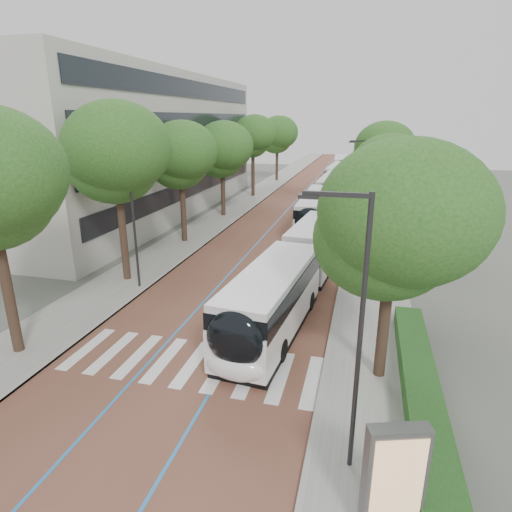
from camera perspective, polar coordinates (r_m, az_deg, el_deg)
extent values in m
plane|color=#51544C|center=(17.86, -10.37, -15.55)|extent=(160.00, 160.00, 0.00)
cube|color=brown|center=(54.67, 7.29, 7.56)|extent=(11.00, 140.00, 0.02)
cube|color=gray|center=(56.07, -0.40, 8.02)|extent=(4.00, 140.00, 0.12)
cube|color=gray|center=(54.27, 15.22, 7.06)|extent=(4.00, 140.00, 0.12)
cube|color=gray|center=(55.62, 1.51, 7.93)|extent=(0.20, 140.00, 0.14)
cube|color=gray|center=(54.27, 13.20, 7.21)|extent=(0.20, 140.00, 0.14)
cube|color=silver|center=(20.81, -21.56, -11.35)|extent=(0.55, 3.60, 0.01)
cube|color=silver|center=(20.15, -18.60, -12.01)|extent=(0.55, 3.60, 0.01)
cube|color=silver|center=(19.55, -15.44, -12.67)|extent=(0.55, 3.60, 0.01)
cube|color=silver|center=(19.01, -12.07, -13.34)|extent=(0.55, 3.60, 0.01)
cube|color=silver|center=(18.54, -8.49, -13.99)|extent=(0.55, 3.60, 0.01)
cube|color=silver|center=(18.14, -4.72, -14.61)|extent=(0.55, 3.60, 0.01)
cube|color=silver|center=(17.82, -0.78, -15.20)|extent=(0.55, 3.60, 0.01)
cube|color=silver|center=(17.59, 3.31, -15.73)|extent=(0.55, 3.60, 0.01)
cube|color=silver|center=(17.44, 7.50, -16.20)|extent=(0.55, 3.60, 0.01)
cube|color=#2470B8|center=(54.89, 5.62, 7.68)|extent=(0.12, 126.00, 0.01)
cube|color=#2470B8|center=(54.50, 8.97, 7.47)|extent=(0.12, 126.00, 0.01)
cube|color=#9F9B93|center=(49.03, -18.37, 13.87)|extent=(18.00, 40.00, 14.00)
cube|color=black|center=(45.28, -8.02, 9.22)|extent=(0.12, 38.00, 1.60)
cube|color=black|center=(44.92, -8.20, 13.25)|extent=(0.12, 38.00, 1.60)
cube|color=black|center=(44.77, -8.39, 17.33)|extent=(0.12, 38.00, 1.60)
cube|color=black|center=(44.85, -8.58, 21.16)|extent=(0.12, 38.00, 1.60)
cube|color=#174016|center=(16.46, 21.37, -17.67)|extent=(1.20, 14.00, 0.80)
cylinder|color=#29292B|center=(11.83, 13.65, -11.17)|extent=(0.14, 0.14, 8.00)
cube|color=#29292B|center=(10.55, 10.84, 8.06)|extent=(1.70, 0.12, 0.12)
cube|color=#29292B|center=(10.63, 7.02, 7.88)|extent=(0.50, 0.20, 0.10)
cylinder|color=#29292B|center=(35.83, 14.66, 8.33)|extent=(0.14, 0.14, 8.00)
cube|color=#29292B|center=(35.43, 13.84, 14.65)|extent=(1.70, 0.12, 0.12)
cube|color=#29292B|center=(35.45, 12.66, 14.61)|extent=(0.50, 0.20, 0.10)
cylinder|color=#29292B|center=(25.53, -15.99, 4.48)|extent=(0.14, 0.14, 8.00)
cylinder|color=black|center=(20.76, -30.06, -4.87)|extent=(0.44, 0.44, 5.15)
cylinder|color=black|center=(27.41, -17.24, 2.17)|extent=(0.44, 0.44, 5.37)
ellipsoid|color=#1D4D19|center=(26.57, -18.23, 12.35)|extent=(6.14, 6.14, 5.22)
cylinder|color=black|center=(35.21, -9.65, 5.63)|extent=(0.44, 0.44, 4.79)
ellipsoid|color=#1D4D19|center=(34.55, -10.04, 12.70)|extent=(5.39, 5.39, 4.58)
cylinder|color=black|center=(44.37, -4.42, 8.24)|extent=(0.44, 0.44, 4.60)
ellipsoid|color=#1D4D19|center=(43.86, -4.55, 13.63)|extent=(5.77, 5.77, 4.90)
cylinder|color=black|center=(55.69, -0.41, 10.58)|extent=(0.44, 0.44, 5.19)
ellipsoid|color=#1D4D19|center=(55.28, -0.42, 15.44)|extent=(5.32, 5.32, 4.52)
cylinder|color=black|center=(70.21, 2.80, 12.00)|extent=(0.44, 0.44, 4.92)
ellipsoid|color=#1D4D19|center=(69.89, 2.85, 15.65)|extent=(6.02, 6.02, 5.12)
cylinder|color=black|center=(17.20, 16.62, -9.15)|extent=(0.44, 0.44, 4.31)
ellipsoid|color=#1D4D19|center=(15.86, 17.87, 3.58)|extent=(6.03, 6.03, 5.12)
cylinder|color=black|center=(28.43, 16.03, 1.81)|extent=(0.44, 0.44, 4.39)
ellipsoid|color=#1D4D19|center=(27.64, 16.75, 9.77)|extent=(5.05, 5.05, 4.29)
cylinder|color=black|center=(42.06, 15.77, 7.16)|extent=(0.44, 0.44, 4.71)
ellipsoid|color=#1D4D19|center=(41.51, 16.28, 12.96)|extent=(5.42, 5.42, 4.60)
cylinder|color=black|center=(57.90, 15.58, 9.74)|extent=(0.44, 0.44, 4.22)
ellipsoid|color=#1D4D19|center=(57.52, 15.91, 13.51)|extent=(5.64, 5.64, 4.79)
cylinder|color=black|center=(24.62, 5.79, -1.08)|extent=(2.37, 1.10, 2.30)
cube|color=silver|center=(20.21, 2.17, -6.95)|extent=(3.33, 9.55, 1.82)
cube|color=black|center=(19.76, 2.21, -3.95)|extent=(3.36, 9.36, 0.97)
cube|color=silver|center=(19.53, 2.23, -2.20)|extent=(3.27, 9.36, 0.31)
cube|color=black|center=(20.69, 2.14, -9.68)|extent=(3.25, 9.17, 0.35)
cube|color=silver|center=(28.79, 7.85, 0.61)|extent=(3.19, 7.93, 1.82)
cube|color=black|center=(28.47, 7.95, 2.80)|extent=(3.21, 7.78, 0.97)
cube|color=silver|center=(28.31, 8.00, 4.05)|extent=(3.12, 7.77, 0.31)
cube|color=black|center=(29.13, 7.76, -1.43)|extent=(3.11, 7.62, 0.35)
ellipsoid|color=black|center=(16.07, -2.76, -10.97)|extent=(2.44, 1.31, 2.28)
ellipsoid|color=silver|center=(16.62, -2.76, -14.49)|extent=(2.43, 1.21, 1.14)
cylinder|color=black|center=(19.00, -3.29, -11.28)|extent=(0.39, 1.02, 1.00)
cylinder|color=black|center=(18.34, 3.39, -12.44)|extent=(0.39, 1.02, 1.00)
cylinder|color=black|center=(30.80, 6.39, 0.34)|extent=(0.39, 1.02, 1.00)
cylinder|color=black|center=(30.40, 10.53, -0.09)|extent=(0.39, 1.02, 1.00)
cylinder|color=black|center=(23.51, 1.79, -5.26)|extent=(0.39, 1.02, 1.00)
cylinder|color=black|center=(22.99, 7.18, -5.97)|extent=(0.39, 1.02, 1.00)
cube|color=silver|center=(39.52, 8.11, 5.37)|extent=(2.60, 12.02, 1.82)
cube|color=black|center=(39.29, 8.19, 6.99)|extent=(2.64, 11.78, 0.97)
cube|color=silver|center=(39.17, 8.23, 7.91)|extent=(2.55, 11.78, 0.31)
cube|color=black|center=(39.77, 8.04, 3.84)|extent=(2.55, 11.54, 0.35)
ellipsoid|color=black|center=(33.68, 7.08, 4.51)|extent=(2.36, 1.12, 2.28)
ellipsoid|color=silver|center=(33.92, 7.00, 2.62)|extent=(2.36, 1.02, 1.14)
cylinder|color=black|center=(36.35, 5.67, 3.12)|extent=(0.31, 1.00, 1.00)
cylinder|color=black|center=(36.12, 9.22, 2.87)|extent=(0.31, 1.00, 1.00)
cylinder|color=black|center=(43.49, 7.13, 5.54)|extent=(0.31, 1.00, 1.00)
cylinder|color=black|center=(43.29, 10.11, 5.34)|extent=(0.31, 1.00, 1.00)
cube|color=silver|center=(52.57, 10.12, 8.40)|extent=(2.89, 12.08, 1.82)
cube|color=black|center=(52.40, 10.19, 9.63)|extent=(2.92, 11.84, 0.97)
cube|color=silver|center=(52.31, 10.23, 10.32)|extent=(2.83, 11.83, 0.31)
cube|color=black|center=(52.76, 10.06, 7.24)|extent=(2.83, 11.59, 0.35)
ellipsoid|color=black|center=(46.72, 9.33, 8.18)|extent=(2.38, 1.18, 2.28)
ellipsoid|color=silver|center=(46.87, 9.25, 6.80)|extent=(2.38, 1.08, 1.14)
cylinder|color=black|center=(49.32, 8.27, 6.97)|extent=(0.33, 1.01, 1.00)
cylinder|color=black|center=(49.07, 10.90, 6.77)|extent=(0.33, 1.01, 1.00)
cylinder|color=black|center=(56.55, 9.38, 8.32)|extent=(0.33, 1.01, 1.00)
cylinder|color=black|center=(56.32, 11.69, 8.15)|extent=(0.33, 1.01, 1.00)
cube|color=silver|center=(64.97, 10.91, 10.15)|extent=(3.01, 12.10, 1.82)
cube|color=black|center=(64.83, 10.97, 11.15)|extent=(3.04, 11.86, 0.97)
cube|color=silver|center=(64.76, 11.01, 11.71)|extent=(2.95, 11.85, 0.31)
cube|color=black|center=(65.12, 10.85, 9.20)|extent=(2.94, 11.61, 0.35)
ellipsoid|color=black|center=(59.11, 10.30, 10.16)|extent=(2.39, 1.20, 2.28)
ellipsoid|color=silver|center=(59.22, 10.24, 9.06)|extent=(2.39, 1.10, 1.14)
cylinder|color=black|center=(61.67, 9.43, 9.11)|extent=(0.34, 1.01, 1.00)
cylinder|color=black|center=(61.42, 11.54, 8.95)|extent=(0.34, 1.01, 1.00)
cylinder|color=black|center=(68.94, 10.29, 9.98)|extent=(0.34, 1.01, 1.00)
cylinder|color=black|center=(68.72, 12.18, 9.84)|extent=(0.34, 1.01, 1.00)
cube|color=silver|center=(78.75, 11.30, 11.45)|extent=(3.28, 12.14, 1.82)
cube|color=black|center=(78.64, 11.35, 12.28)|extent=(3.31, 11.90, 0.97)
cube|color=silver|center=(78.58, 11.38, 12.74)|extent=(3.22, 11.90, 0.31)
cube|color=black|center=(78.88, 11.25, 10.67)|extent=(3.20, 11.66, 0.35)
ellipsoid|color=black|center=(72.86, 11.34, 11.53)|extent=(2.42, 1.25, 2.28)
ellipsoid|color=silver|center=(72.94, 11.28, 10.64)|extent=(2.41, 1.15, 1.14)
cylinder|color=black|center=(75.26, 10.39, 10.63)|extent=(0.37, 1.02, 1.00)
cylinder|color=black|center=(75.28, 12.14, 10.53)|extent=(0.37, 1.02, 1.00)
cylinder|color=black|center=(82.61, 10.46, 11.26)|extent=(0.37, 1.02, 1.00)
cylinder|color=black|center=(82.63, 12.06, 11.17)|extent=(0.37, 1.02, 1.00)
cube|color=#59595B|center=(11.68, 18.00, -25.82)|extent=(1.51, 0.83, 2.58)
cube|color=tan|center=(11.54, 18.42, -26.52)|extent=(1.18, 0.41, 2.24)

